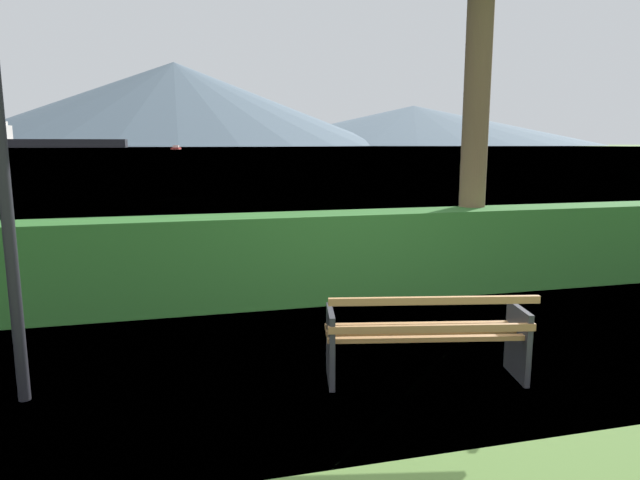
# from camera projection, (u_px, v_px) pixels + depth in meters

# --- Properties ---
(ground_plane) EXTENTS (1400.00, 1400.00, 0.00)m
(ground_plane) POSITION_uv_depth(u_px,v_px,m) (423.00, 378.00, 5.24)
(ground_plane) COLOR #567A38
(water_surface) EXTENTS (620.00, 620.00, 0.00)m
(water_surface) POSITION_uv_depth(u_px,v_px,m) (179.00, 147.00, 299.98)
(water_surface) COLOR slate
(water_surface) RESTS_ON ground_plane
(park_bench) EXTENTS (1.90, 0.92, 0.87)m
(park_bench) POSITION_uv_depth(u_px,v_px,m) (426.00, 336.00, 5.10)
(park_bench) COLOR #A0703F
(park_bench) RESTS_ON ground_plane
(hedge_row) EXTENTS (13.77, 0.69, 1.21)m
(hedge_row) POSITION_uv_depth(u_px,v_px,m) (339.00, 256.00, 7.82)
(hedge_row) COLOR #2D6B28
(hedge_row) RESTS_ON ground_plane
(cargo_ship_large) EXTENTS (75.32, 13.81, 12.94)m
(cargo_ship_large) POSITION_uv_depth(u_px,v_px,m) (35.00, 140.00, 279.31)
(cargo_ship_large) COLOR #232328
(cargo_ship_large) RESTS_ON water_surface
(fishing_boat_near) EXTENTS (3.68, 7.94, 1.44)m
(fishing_boat_near) POSITION_uv_depth(u_px,v_px,m) (176.00, 148.00, 198.14)
(fishing_boat_near) COLOR #B2332D
(fishing_boat_near) RESTS_ON water_surface
(distant_hills) EXTENTS (965.92, 458.65, 75.88)m
(distant_hills) POSITION_uv_depth(u_px,v_px,m) (154.00, 115.00, 526.23)
(distant_hills) COLOR gray
(distant_hills) RESTS_ON ground_plane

